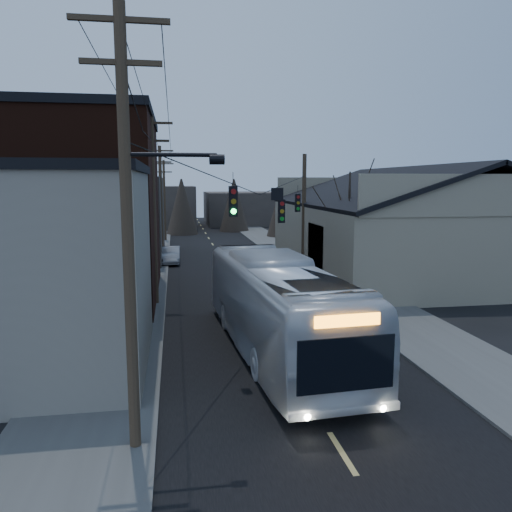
% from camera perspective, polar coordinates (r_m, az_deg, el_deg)
% --- Properties ---
extents(ground, '(160.00, 160.00, 0.00)m').
position_cam_1_polar(ground, '(11.71, 13.33, -25.94)').
color(ground, black).
rests_on(ground, ground).
extents(road_surface, '(9.00, 110.00, 0.02)m').
position_cam_1_polar(road_surface, '(39.62, -3.47, -1.12)').
color(road_surface, black).
rests_on(road_surface, ground).
extents(sidewalk_left, '(4.00, 110.00, 0.12)m').
position_cam_1_polar(sidewalk_left, '(39.50, -12.89, -1.27)').
color(sidewalk_left, '#474744').
rests_on(sidewalk_left, ground).
extents(sidewalk_right, '(4.00, 110.00, 0.12)m').
position_cam_1_polar(sidewalk_right, '(40.77, 5.66, -0.80)').
color(sidewalk_right, '#474744').
rests_on(sidewalk_right, ground).
extents(building_clapboard, '(8.00, 8.00, 7.00)m').
position_cam_1_polar(building_clapboard, '(18.84, -24.81, -1.74)').
color(building_clapboard, slate).
rests_on(building_clapboard, ground).
extents(building_brick, '(10.00, 12.00, 10.00)m').
position_cam_1_polar(building_brick, '(29.55, -21.22, 4.81)').
color(building_brick, black).
rests_on(building_brick, ground).
extents(building_left_far, '(9.00, 14.00, 7.00)m').
position_cam_1_polar(building_left_far, '(45.33, -16.37, 4.20)').
color(building_left_far, '#38312D').
rests_on(building_left_far, ground).
extents(warehouse, '(16.16, 20.60, 7.73)m').
position_cam_1_polar(warehouse, '(38.06, 17.19, 2.21)').
color(warehouse, '#7E715C').
rests_on(warehouse, ground).
extents(building_far_left, '(10.00, 12.00, 6.00)m').
position_cam_1_polar(building_far_left, '(73.99, -10.92, 5.51)').
color(building_far_left, '#38312D').
rests_on(building_far_left, ground).
extents(building_far_right, '(12.00, 14.00, 5.00)m').
position_cam_1_polar(building_far_right, '(79.73, -1.39, 5.50)').
color(building_far_right, '#38312D').
rests_on(building_far_right, ground).
extents(bare_tree, '(0.40, 0.40, 7.20)m').
position_cam_1_polar(bare_tree, '(30.84, 10.53, 2.76)').
color(bare_tree, black).
rests_on(bare_tree, ground).
extents(utility_lines, '(11.24, 45.28, 10.50)m').
position_cam_1_polar(utility_lines, '(33.07, -7.91, 5.55)').
color(utility_lines, '#382B1E').
rests_on(utility_lines, ground).
extents(bus, '(4.06, 13.45, 3.69)m').
position_cam_1_polar(bus, '(19.31, 2.44, -5.74)').
color(bus, silver).
rests_on(bus, ground).
extents(parked_car, '(1.50, 4.13, 1.35)m').
position_cam_1_polar(parked_car, '(41.24, -9.71, 0.09)').
color(parked_car, '#97999E').
rests_on(parked_car, ground).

